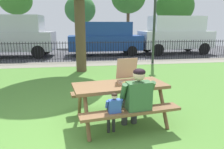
# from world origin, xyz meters

# --- Properties ---
(ground) EXTENTS (28.00, 12.09, 0.02)m
(ground) POSITION_xyz_m (0.00, 2.04, -0.01)
(ground) COLOR #548A38
(cobblestone_walkway) EXTENTS (28.00, 1.40, 0.01)m
(cobblestone_walkway) POSITION_xyz_m (0.00, 7.39, -0.00)
(cobblestone_walkway) COLOR gray
(street_asphalt) EXTENTS (28.00, 6.61, 0.01)m
(street_asphalt) POSITION_xyz_m (0.00, 11.39, -0.01)
(street_asphalt) COLOR #424247
(picnic_table_foreground) EXTENTS (1.99, 1.72, 0.79)m
(picnic_table_foreground) POSITION_xyz_m (0.99, 0.80, 0.60)
(picnic_table_foreground) COLOR brown
(picnic_table_foreground) RESTS_ON ground
(pizza_box_open) EXTENTS (0.51, 0.56, 0.48)m
(pizza_box_open) POSITION_xyz_m (1.18, 0.82, 0.86)
(pizza_box_open) COLOR tan
(pizza_box_open) RESTS_ON picnic_table_foreground
(pizza_slice_on_table) EXTENTS (0.23, 0.30, 0.02)m
(pizza_slice_on_table) POSITION_xyz_m (1.61, 0.76, 0.78)
(pizza_slice_on_table) COLOR #F3C866
(pizza_slice_on_table) RESTS_ON picnic_table_foreground
(adult_at_table) EXTENTS (0.63, 0.63, 1.19)m
(adult_at_table) POSITION_xyz_m (1.19, 0.32, 0.66)
(adult_at_table) COLOR #393939
(adult_at_table) RESTS_ON ground
(child_at_table) EXTENTS (0.31, 0.30, 0.80)m
(child_at_table) POSITION_xyz_m (0.76, 0.23, 0.49)
(child_at_table) COLOR #2C2C2C
(child_at_table) RESTS_ON ground
(iron_fence_streetside) EXTENTS (21.91, 0.03, 1.07)m
(iron_fence_streetside) POSITION_xyz_m (-0.00, 8.09, 0.54)
(iron_fence_streetside) COLOR black
(iron_fence_streetside) RESTS_ON ground
(lamp_post_walkway) EXTENTS (0.28, 0.28, 4.29)m
(lamp_post_walkway) POSITION_xyz_m (3.87, 6.97, 2.60)
(lamp_post_walkway) COLOR #2D382D
(lamp_post_walkway) RESTS_ON ground
(parked_car_left) EXTENTS (4.80, 2.29, 2.46)m
(parked_car_left) POSITION_xyz_m (-3.65, 10.36, 1.31)
(parked_car_left) COLOR #B7B9C1
(parked_car_left) RESTS_ON ground
(parked_car_center) EXTENTS (4.61, 1.97, 2.08)m
(parked_car_center) POSITION_xyz_m (1.87, 10.36, 1.10)
(parked_car_center) COLOR navy
(parked_car_center) RESTS_ON ground
(parked_car_right) EXTENTS (4.76, 2.20, 2.46)m
(parked_car_right) POSITION_xyz_m (6.63, 10.36, 1.31)
(parked_car_right) COLOR silver
(parked_car_right) RESTS_ON ground
(far_tree_midleft) EXTENTS (2.74, 2.74, 5.21)m
(far_tree_midleft) POSITION_xyz_m (-4.98, 16.63, 3.89)
(far_tree_midleft) COLOR brown
(far_tree_midleft) RESTS_ON ground
(far_tree_center) EXTENTS (2.74, 2.74, 4.47)m
(far_tree_center) POSITION_xyz_m (0.41, 16.63, 3.19)
(far_tree_center) COLOR brown
(far_tree_center) RESTS_ON ground
(far_tree_right) EXTENTS (3.59, 3.59, 5.21)m
(far_tree_right) POSITION_xyz_m (9.34, 16.63, 3.58)
(far_tree_right) COLOR brown
(far_tree_right) RESTS_ON ground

